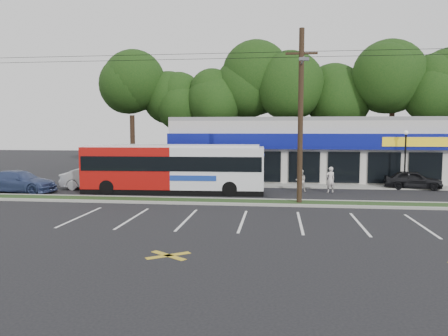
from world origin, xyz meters
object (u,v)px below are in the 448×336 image
Objects in this scene: metrobus at (174,167)px; pedestrian_b at (301,181)px; utility_pole at (298,110)px; pedestrian_a at (330,180)px; lamp_post at (405,152)px; car_blue at (20,181)px; car_silver at (96,178)px; car_dark at (413,180)px.

metrobus is 8.84m from pedestrian_b.
utility_pole is 28.18× the size of pedestrian_a.
car_blue is (-26.89, -5.30, -1.92)m from lamp_post.
metrobus is at bearing -109.02° from car_silver.
car_blue is at bearing -168.85° from lamp_post.
car_dark is 23.08m from car_silver.
pedestrian_a reaches higher than pedestrian_b.
pedestrian_b reaches higher than car_dark.
pedestrian_b is (-1.98, 0.13, -0.12)m from pedestrian_a.
car_blue is at bearing -176.70° from metrobus.
lamp_post is at bearing -74.97° from car_blue.
lamp_post reaches higher than car_silver.
utility_pole is 19.47m from car_blue.
pedestrian_b is (-7.64, -2.67, -1.90)m from lamp_post.
lamp_post is at bearing 12.72° from metrobus.
pedestrian_b is at bearing -95.95° from car_silver.
metrobus reaches higher than car_silver.
car_silver is at bearing -59.32° from car_blue.
car_silver is 0.93× the size of car_blue.
pedestrian_a is (2.51, 5.07, -4.53)m from utility_pole.
pedestrian_a is at bearing 173.39° from pedestrian_b.
utility_pole is at bearing -25.87° from metrobus.
car_dark is (0.51, -0.30, -1.99)m from lamp_post.
pedestrian_a reaches higher than car_dark.
car_silver is at bearing -172.29° from lamp_post.
car_dark is 6.66m from pedestrian_a.
utility_pole reaches higher than pedestrian_b.
car_silver is at bearing -1.60° from pedestrian_b.
lamp_post is 0.89× the size of car_silver.
utility_pole is 7.25m from pedestrian_a.
pedestrian_a is at bearing 5.97° from metrobus.
pedestrian_b is (8.63, 1.63, -0.97)m from metrobus.
utility_pole is at bearing -93.94° from car_blue.
metrobus is 2.57× the size of car_silver.
car_blue is (-10.62, -1.00, -0.99)m from metrobus.
pedestrian_a is 1.15× the size of pedestrian_b.
car_blue is 19.43m from pedestrian_b.
metrobus is 3.09× the size of car_dark.
pedestrian_a is at bearing -153.68° from lamp_post.
lamp_post is at bearing 43.95° from utility_pole.
lamp_post is 2.40× the size of pedestrian_a.
utility_pole is 9.59m from metrobus.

